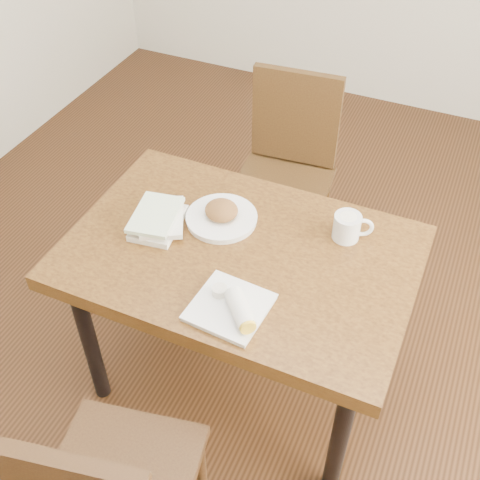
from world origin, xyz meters
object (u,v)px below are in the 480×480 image
at_px(plate_burrito, 233,308).
at_px(book_stack, 159,219).
at_px(table, 240,268).
at_px(coffee_mug, 348,226).
at_px(plate_scone, 222,215).
at_px(chair_far, 287,163).

bearing_deg(plate_burrito, book_stack, 147.22).
height_order(table, coffee_mug, coffee_mug).
distance_m(table, plate_burrito, 0.29).
distance_m(plate_burrito, book_stack, 0.48).
relative_size(plate_scone, plate_burrito, 1.06).
bearing_deg(coffee_mug, table, -145.61).
bearing_deg(table, plate_burrito, -70.66).
distance_m(table, plate_scone, 0.20).
distance_m(plate_scone, plate_burrito, 0.43).
xyz_separation_m(table, book_stack, (-0.32, 0.00, 0.12)).
height_order(chair_far, coffee_mug, chair_far).
relative_size(table, plate_scone, 4.60).
bearing_deg(table, coffee_mug, 34.39).
bearing_deg(book_stack, plate_burrito, -32.78).
bearing_deg(plate_scone, coffee_mug, 12.81).
height_order(plate_scone, book_stack, plate_scone).
xyz_separation_m(chair_far, plate_scone, (-0.00, -0.69, 0.23)).
height_order(plate_burrito, book_stack, plate_burrito).
xyz_separation_m(plate_scone, plate_burrito, (0.21, -0.37, -0.00)).
distance_m(table, book_stack, 0.34).
bearing_deg(plate_burrito, table, 109.34).
bearing_deg(plate_burrito, chair_far, 101.21).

